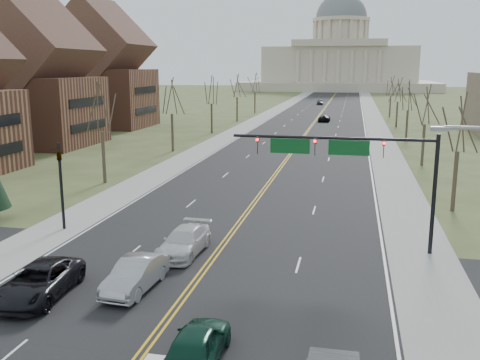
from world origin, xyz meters
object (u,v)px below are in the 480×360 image
at_px(car_sb_inner_second, 184,242).
at_px(car_far_sb, 320,102).
at_px(signal_mast, 348,156).
at_px(car_sb_outer_lead, 39,282).
at_px(signal_left, 61,176).
at_px(car_nb_inner_lead, 197,345).
at_px(car_far_nb, 324,118).
at_px(car_sb_inner_lead, 135,275).

distance_m(car_sb_inner_second, car_far_sb, 131.32).
xyz_separation_m(signal_mast, car_sb_outer_lead, (-14.29, -10.38, -4.96)).
relative_size(signal_left, car_sb_outer_lead, 1.06).
distance_m(signal_left, car_nb_inner_lead, 20.29).
xyz_separation_m(signal_mast, car_nb_inner_lead, (-5.11, -14.54, -4.96)).
relative_size(car_sb_outer_lead, car_far_nb, 1.17).
relative_size(signal_left, car_nb_inner_lead, 1.30).
relative_size(signal_left, car_sb_inner_second, 1.14).
relative_size(signal_mast, car_sb_inner_lead, 2.51).
relative_size(car_sb_outer_lead, car_sb_inner_second, 1.08).
bearing_deg(car_sb_inner_lead, signal_mast, 44.11).
height_order(car_sb_inner_lead, car_far_sb, car_sb_inner_lead).
bearing_deg(car_far_sb, car_sb_outer_lead, -94.77).
bearing_deg(car_far_nb, car_far_sb, -84.43).
bearing_deg(car_sb_inner_lead, car_sb_inner_second, 85.64).
xyz_separation_m(car_sb_outer_lead, car_far_sb, (4.67, 138.60, -0.00)).
xyz_separation_m(signal_left, car_far_sb, (9.33, 128.21, -2.92)).
bearing_deg(car_sb_inner_second, car_far_sb, 93.08).
bearing_deg(car_far_nb, car_nb_inner_lead, 91.19).
bearing_deg(car_sb_inner_lead, car_sb_outer_lead, -153.51).
relative_size(signal_mast, signal_left, 2.02).
bearing_deg(car_nb_inner_lead, car_sb_outer_lead, -24.75).
relative_size(car_nb_inner_lead, car_sb_inner_lead, 0.96).
xyz_separation_m(car_nb_inner_lead, car_far_sb, (-4.51, 142.76, 0.00)).
distance_m(car_sb_inner_lead, car_far_nb, 87.12).
height_order(signal_mast, car_sb_inner_second, signal_mast).
bearing_deg(car_sb_inner_second, signal_mast, 21.38).
bearing_deg(car_sb_inner_lead, car_far_nb, 90.64).
bearing_deg(signal_mast, car_nb_inner_lead, -109.35).
bearing_deg(car_sb_outer_lead, car_sb_inner_lead, 18.82).
xyz_separation_m(car_nb_inner_lead, car_far_nb, (-0.45, 92.94, -0.11)).
height_order(signal_left, car_sb_inner_lead, signal_left).
bearing_deg(signal_mast, car_far_sb, 94.29).
distance_m(car_sb_inner_lead, car_sb_outer_lead, 4.58).
bearing_deg(signal_left, signal_mast, -0.00).
relative_size(car_sb_outer_lead, car_far_sb, 1.23).
distance_m(signal_left, car_sb_outer_lead, 11.75).
xyz_separation_m(car_far_nb, car_far_sb, (-4.06, 49.82, 0.11)).
xyz_separation_m(signal_left, car_sb_inner_second, (9.65, -3.10, -2.94)).
xyz_separation_m(signal_mast, car_far_sb, (-9.62, 128.22, -4.96)).
height_order(signal_mast, signal_left, signal_mast).
xyz_separation_m(car_sb_outer_lead, car_sb_inner_second, (4.99, 7.28, -0.02)).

